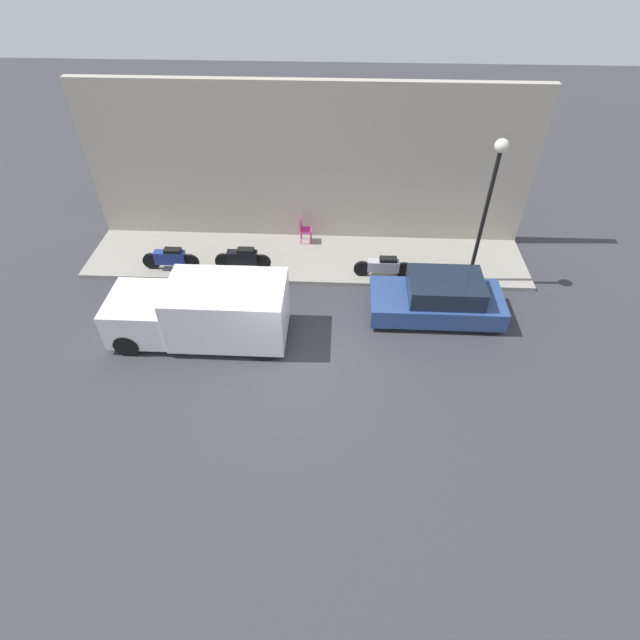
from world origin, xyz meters
TOP-DOWN VIEW (x-y plane):
  - ground_plane at (0.00, 0.00)m, footprint 60.00×60.00m
  - sidewalk at (5.08, 0.00)m, footprint 2.82×14.95m
  - building_facade at (6.64, 0.00)m, footprint 0.30×14.95m
  - parked_car at (2.37, -4.12)m, footprint 1.76×3.90m
  - delivery_van at (1.13, 2.64)m, footprint 1.95×4.94m
  - motorcycle_black at (4.27, 2.03)m, footprint 0.30×1.86m
  - scooter_silver at (4.10, -2.59)m, footprint 0.30×1.90m
  - motorcycle_blue at (4.16, 4.42)m, footprint 0.30×1.88m
  - streetlamp at (4.04, -5.39)m, footprint 0.38×0.38m
  - cafe_chair at (6.06, 0.14)m, footprint 0.40×0.40m

SIDE VIEW (x-z plane):
  - ground_plane at x=0.00m, z-range 0.00..0.00m
  - sidewalk at x=5.08m, z-range 0.00..0.13m
  - scooter_silver at x=4.10m, z-range 0.16..0.88m
  - motorcycle_blue at x=4.16m, z-range 0.16..0.96m
  - motorcycle_black at x=4.27m, z-range 0.16..0.97m
  - parked_car at x=2.37m, z-range -0.04..1.31m
  - cafe_chair at x=6.06m, z-range 0.20..1.16m
  - delivery_van at x=1.13m, z-range 0.02..1.84m
  - building_facade at x=6.64m, z-range 0.00..5.45m
  - streetlamp at x=4.04m, z-range 1.06..5.72m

